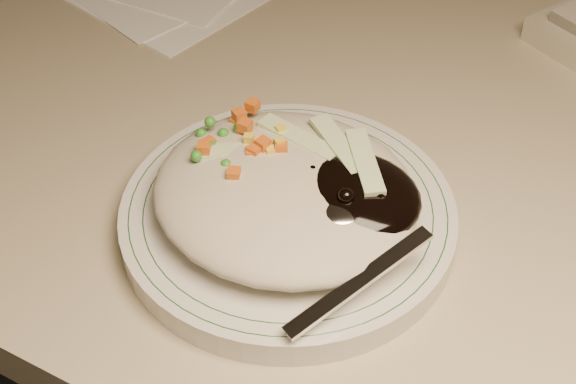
% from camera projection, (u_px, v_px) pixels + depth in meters
% --- Properties ---
extents(desk, '(1.40, 0.70, 0.74)m').
position_uv_depth(desk, '(402.00, 274.00, 0.83)').
color(desk, tan).
rests_on(desk, ground).
extents(plate, '(0.25, 0.25, 0.02)m').
position_uv_depth(plate, '(288.00, 217.00, 0.59)').
color(plate, silver).
rests_on(plate, desk).
extents(plate_rim, '(0.23, 0.23, 0.00)m').
position_uv_depth(plate_rim, '(288.00, 208.00, 0.59)').
color(plate_rim, '#144723').
rests_on(plate_rim, plate).
extents(meal, '(0.21, 0.19, 0.05)m').
position_uv_depth(meal, '(293.00, 189.00, 0.57)').
color(meal, '#B0A98F').
rests_on(meal, plate).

